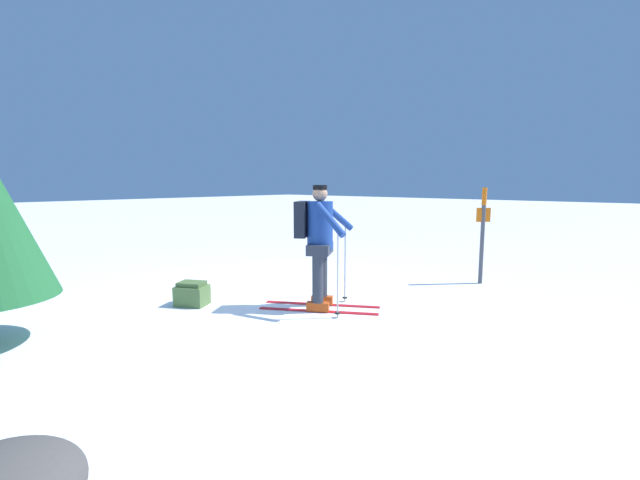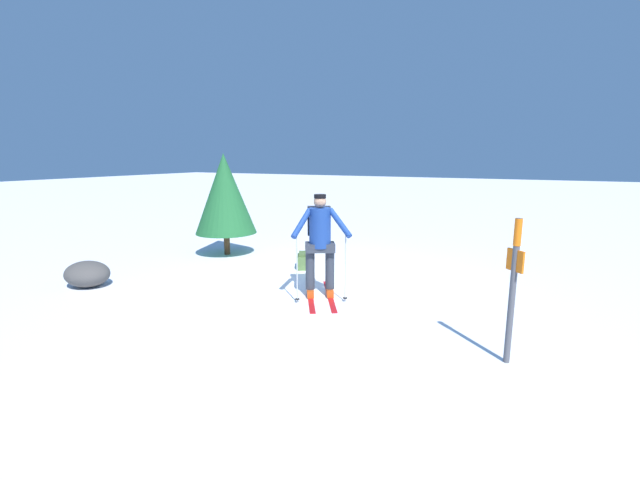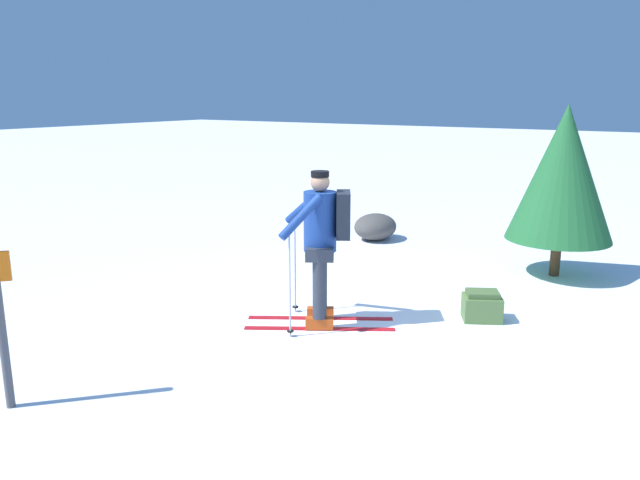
# 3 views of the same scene
# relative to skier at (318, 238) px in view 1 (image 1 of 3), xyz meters

# --- Properties ---
(ground_plane) EXTENTS (80.00, 80.00, 0.00)m
(ground_plane) POSITION_rel_skier_xyz_m (-0.27, 0.72, -0.99)
(ground_plane) COLOR white
(skier) EXTENTS (1.21, 1.62, 1.70)m
(skier) POSITION_rel_skier_xyz_m (0.00, 0.00, 0.00)
(skier) COLOR red
(skier) RESTS_ON ground_plane
(dropped_backpack) EXTENTS (0.48, 0.52, 0.34)m
(dropped_backpack) POSITION_rel_skier_xyz_m (-1.07, 1.45, -0.83)
(dropped_backpack) COLOR #4C6B38
(dropped_backpack) RESTS_ON ground_plane
(trail_marker) EXTENTS (0.19, 0.19, 1.65)m
(trail_marker) POSITION_rel_skier_xyz_m (2.95, -1.14, -0.00)
(trail_marker) COLOR #4C4C51
(trail_marker) RESTS_ON ground_plane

